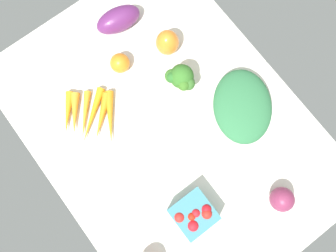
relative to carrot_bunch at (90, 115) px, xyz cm
name	(u,v)px	position (x,y,z in cm)	size (l,w,h in cm)	color
tablecloth	(168,128)	(17.09, 16.81, -2.36)	(104.00, 76.00, 2.00)	silver
carrot_bunch	(90,115)	(0.00, 0.00, 0.00)	(22.56, 20.29, 2.95)	orange
eggplant	(118,20)	(-19.57, 24.80, 2.46)	(14.69, 7.64, 7.64)	#602561
red_onion_near_basket	(282,199)	(54.07, 29.67, 2.21)	(7.13, 7.13, 7.13)	#7E2B4C
leafy_greens_clump	(242,106)	(25.97, 38.22, 2.08)	(23.35, 17.68, 6.89)	#2F6F42
berry_basket	(194,215)	(42.23, 6.95, 2.49)	(10.89, 10.89, 7.97)	teal
bell_pepper_orange	(167,43)	(-3.62, 32.20, 3.42)	(7.23, 7.23, 9.57)	orange
heirloom_tomato_orange	(119,64)	(-7.64, 16.35, 1.73)	(6.19, 6.19, 6.19)	orange
broccoli_head	(181,78)	(8.77, 27.81, 6.10)	(8.98, 7.90, 11.40)	#9BBD79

